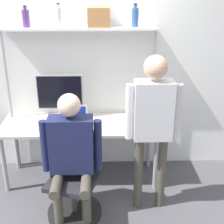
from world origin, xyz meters
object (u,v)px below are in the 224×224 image
laptop (73,121)px  bottle_purple (26,18)px  cell_phone (98,128)px  office_chair (75,191)px  person_seated (71,150)px  storage_box (99,17)px  person_standing (153,117)px  bottle_blue (135,17)px  monitor (60,94)px  bottle_clear (59,17)px

laptop → bottle_purple: 1.24m
cell_phone → office_chair: bearing=-114.1°
person_seated → bottle_purple: size_ratio=5.79×
storage_box → person_standing: bearing=-56.0°
cell_phone → office_chair: size_ratio=0.17×
bottle_purple → person_seated: bearing=-60.3°
office_chair → person_seated: person_seated is taller
bottle_blue → storage_box: 0.40m
person_seated → bottle_blue: 1.59m
monitor → laptop: size_ratio=1.66×
person_seated → bottle_blue: size_ratio=5.38×
laptop → office_chair: 0.78m
office_chair → storage_box: (0.26, 0.87, 1.63)m
person_seated → person_standing: bearing=9.9°
bottle_blue → monitor: bearing=-177.8°
monitor → bottle_purple: 0.92m
bottle_clear → storage_box: size_ratio=1.05×
cell_phone → bottle_blue: (0.42, 0.34, 1.17)m
monitor → person_seated: (0.20, -0.88, -0.25)m
bottle_purple → bottle_blue: 1.18m
laptop → cell_phone: laptop is taller
bottle_clear → bottle_blue: bearing=0.0°
monitor → bottle_blue: bottle_blue is taller
office_chair → bottle_blue: (0.65, 0.87, 1.63)m
office_chair → laptop: bearing=94.8°
laptop → person_seated: 0.62m
person_standing → bottle_clear: (-0.95, 0.77, 0.85)m
bottle_purple → bottle_clear: 0.36m
laptop → storage_box: storage_box is taller
monitor → laptop: monitor is taller
laptop → person_seated: size_ratio=0.24×
monitor → bottle_purple: size_ratio=2.34×
monitor → bottle_clear: (0.04, 0.03, 0.87)m
office_chair → cell_phone: bearing=65.9°
office_chair → bottle_purple: bearing=121.5°
bottle_purple → monitor: bearing=-6.2°
storage_box → bottle_clear: bearing=180.0°
cell_phone → bottle_blue: bottle_blue is taller
person_standing → storage_box: storage_box is taller
bottle_clear → laptop: bearing=-66.8°
laptop → bottle_clear: bearing=113.2°
bottle_purple → bottle_blue: bottle_blue is taller
person_seated → person_standing: (0.79, 0.14, 0.28)m
monitor → bottle_purple: bottle_purple is taller
person_seated → person_standing: person_standing is taller
bottle_purple → storage_box: bottle_purple is taller
monitor → person_standing: (0.99, -0.74, 0.02)m
bottle_blue → storage_box: (-0.40, 0.00, -0.00)m
office_chair → bottle_purple: 1.92m
laptop → person_standing: size_ratio=0.20×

